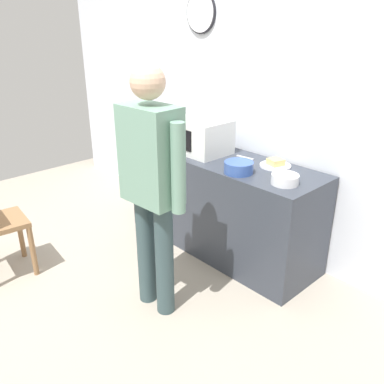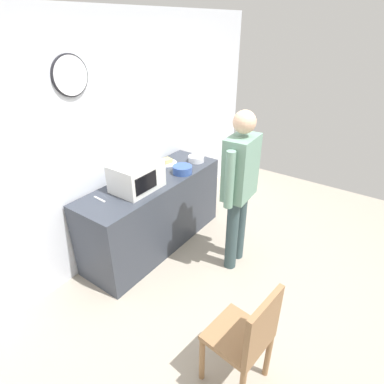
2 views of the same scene
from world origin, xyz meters
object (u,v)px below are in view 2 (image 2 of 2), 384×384
at_px(sandwich_plate, 167,162).
at_px(spoon_utensil, 100,199).
at_px(salad_bowl, 182,170).
at_px(fork_utensil, 151,172).
at_px(cereal_bowl, 196,159).
at_px(person_standing, 240,182).
at_px(wooden_chair, 247,337).
at_px(microwave, 137,176).

height_order(sandwich_plate, spoon_utensil, sandwich_plate).
height_order(salad_bowl, fork_utensil, salad_bowl).
distance_m(cereal_bowl, person_standing, 0.98).
bearing_deg(wooden_chair, microwave, 67.51).
xyz_separation_m(fork_utensil, spoon_utensil, (-0.78, -0.02, 0.00)).
bearing_deg(cereal_bowl, sandwich_plate, 136.41).
bearing_deg(fork_utensil, person_standing, -83.74).
height_order(fork_utensil, spoon_utensil, same).
bearing_deg(fork_utensil, microwave, -157.00).
xyz_separation_m(cereal_bowl, spoon_utensil, (-1.37, 0.23, -0.03)).
distance_m(sandwich_plate, person_standing, 1.14).
bearing_deg(microwave, wooden_chair, -112.49).
height_order(sandwich_plate, salad_bowl, salad_bowl).
height_order(person_standing, wooden_chair, person_standing).
xyz_separation_m(cereal_bowl, person_standing, (-0.46, -0.86, 0.11)).
distance_m(sandwich_plate, wooden_chair, 2.35).
relative_size(microwave, cereal_bowl, 2.50).
bearing_deg(microwave, sandwich_plate, 13.87).
xyz_separation_m(microwave, fork_utensil, (0.39, 0.17, -0.15)).
bearing_deg(spoon_utensil, person_standing, -50.31).
bearing_deg(microwave, person_standing, -61.45).
bearing_deg(spoon_utensil, microwave, -20.69).
height_order(fork_utensil, wooden_chair, wooden_chair).
xyz_separation_m(person_standing, wooden_chair, (-1.21, -0.73, -0.50)).
bearing_deg(sandwich_plate, salad_bowl, -108.64).
relative_size(microwave, wooden_chair, 0.53).
bearing_deg(microwave, fork_utensil, 23.00).
distance_m(spoon_utensil, wooden_chair, 1.88).
distance_m(fork_utensil, spoon_utensil, 0.78).
relative_size(sandwich_plate, person_standing, 0.14).
bearing_deg(spoon_utensil, sandwich_plate, 1.33).
relative_size(person_standing, wooden_chair, 1.86).
distance_m(salad_bowl, person_standing, 0.80).
bearing_deg(sandwich_plate, spoon_utensil, -178.67).
bearing_deg(cereal_bowl, salad_bowl, -169.79).
height_order(microwave, spoon_utensil, microwave).
relative_size(microwave, spoon_utensil, 2.94).
height_order(salad_bowl, wooden_chair, salad_bowl).
bearing_deg(person_standing, fork_utensil, 96.26).
bearing_deg(microwave, salad_bowl, -14.58).
height_order(cereal_bowl, wooden_chair, cereal_bowl).
bearing_deg(sandwich_plate, wooden_chair, -127.08).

